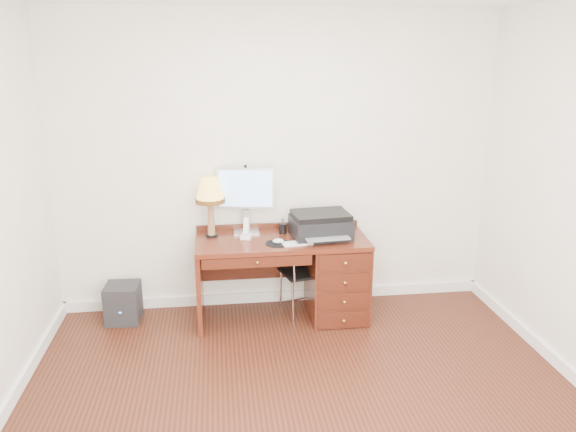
{
  "coord_description": "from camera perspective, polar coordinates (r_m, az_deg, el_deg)",
  "views": [
    {
      "loc": [
        -0.54,
        -3.24,
        2.32
      ],
      "look_at": [
        0.03,
        1.2,
        1.01
      ],
      "focal_mm": 35.0,
      "sensor_mm": 36.0,
      "label": 1
    }
  ],
  "objects": [
    {
      "name": "ground",
      "position": [
        4.02,
        1.85,
        -18.97
      ],
      "size": [
        4.0,
        4.0,
        0.0
      ],
      "primitive_type": "plane",
      "color": "#33140B",
      "rests_on": "ground"
    },
    {
      "name": "leg_lamp",
      "position": [
        4.92,
        -7.93,
        2.22
      ],
      "size": [
        0.26,
        0.26,
        0.53
      ],
      "color": "black",
      "rests_on": "desk"
    },
    {
      "name": "phone",
      "position": [
        4.93,
        -4.25,
        -1.68
      ],
      "size": [
        0.11,
        0.11,
        0.19
      ],
      "rotation": [
        0.0,
        0.0,
        -0.33
      ],
      "color": "white",
      "rests_on": "desk"
    },
    {
      "name": "equipment_box",
      "position": [
        5.28,
        -16.39,
        -8.46
      ],
      "size": [
        0.31,
        0.31,
        0.34
      ],
      "primitive_type": "cube",
      "rotation": [
        0.0,
        0.0,
        -0.04
      ],
      "color": "black",
      "rests_on": "ground"
    },
    {
      "name": "mouse_pad",
      "position": [
        4.79,
        -1.0,
        -2.69
      ],
      "size": [
        0.22,
        0.22,
        0.04
      ],
      "color": "black",
      "rests_on": "desk"
    },
    {
      "name": "printer",
      "position": [
        4.95,
        3.33,
        -0.91
      ],
      "size": [
        0.53,
        0.43,
        0.22
      ],
      "rotation": [
        0.0,
        0.0,
        0.09
      ],
      "color": "black",
      "rests_on": "desk"
    },
    {
      "name": "room_shell",
      "position": [
        4.52,
        0.56,
        -13.87
      ],
      "size": [
        4.0,
        4.0,
        4.0
      ],
      "color": "white",
      "rests_on": "ground"
    },
    {
      "name": "monitor",
      "position": [
        5.03,
        -4.35,
        2.46
      ],
      "size": [
        0.52,
        0.2,
        0.59
      ],
      "rotation": [
        0.0,
        0.0,
        -0.17
      ],
      "color": "silver",
      "rests_on": "desk"
    },
    {
      "name": "keyboard",
      "position": [
        4.8,
        1.61,
        -2.72
      ],
      "size": [
        0.39,
        0.16,
        0.01
      ],
      "primitive_type": "cube",
      "rotation": [
        0.0,
        0.0,
        0.15
      ],
      "color": "white",
      "rests_on": "desk"
    },
    {
      "name": "chair",
      "position": [
        5.08,
        1.51,
        -5.35
      ],
      "size": [
        0.42,
        0.43,
        0.74
      ],
      "rotation": [
        0.0,
        0.0,
        0.25
      ],
      "color": "black",
      "rests_on": "ground"
    },
    {
      "name": "pen_cup",
      "position": [
        5.06,
        -0.55,
        -1.28
      ],
      "size": [
        0.07,
        0.07,
        0.09
      ],
      "primitive_type": "cylinder",
      "color": "black",
      "rests_on": "desk"
    },
    {
      "name": "desk",
      "position": [
        5.1,
        2.98,
        -5.73
      ],
      "size": [
        1.5,
        0.67,
        0.75
      ],
      "color": "#582012",
      "rests_on": "ground"
    }
  ]
}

